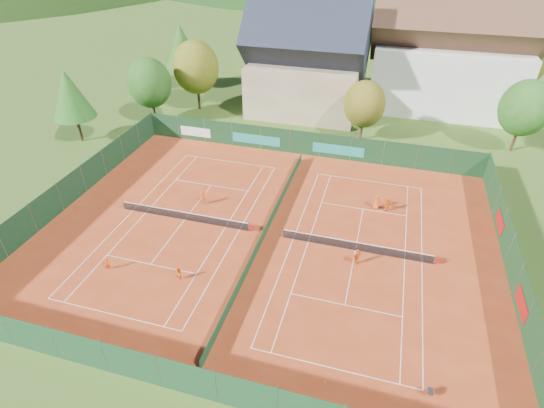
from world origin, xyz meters
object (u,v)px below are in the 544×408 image
(player_right_near, at_px, (357,257))
(player_right_far_b, at_px, (388,204))
(player_left_near, at_px, (107,264))
(chalet, at_px, (307,64))
(player_left_far, at_px, (203,198))
(ball_hopper, at_px, (430,391))
(hotel_block_a, at_px, (450,57))
(player_left_mid, at_px, (178,274))
(player_right_far_a, at_px, (377,202))

(player_right_near, height_order, player_right_far_b, player_right_near)
(player_left_near, height_order, player_right_near, player_right_near)
(chalet, distance_m, player_left_far, 28.02)
(ball_hopper, height_order, player_right_near, player_right_near)
(hotel_block_a, distance_m, player_left_mid, 48.64)
(player_right_far_a, relative_size, player_right_far_b, 1.05)
(chalet, height_order, ball_hopper, chalet)
(hotel_block_a, xyz_separation_m, player_left_near, (-26.95, -43.88, -6.78))
(ball_hopper, distance_m, player_right_far_a, 19.62)
(player_right_far_a, bearing_deg, player_left_far, 20.46)
(chalet, bearing_deg, player_right_far_b, -60.38)
(hotel_block_a, relative_size, player_left_far, 14.79)
(player_right_near, relative_size, player_right_far_b, 1.04)
(player_left_mid, relative_size, player_right_far_b, 0.84)
(hotel_block_a, height_order, player_right_far_b, hotel_block_a)
(chalet, distance_m, player_right_far_b, 27.38)
(hotel_block_a, xyz_separation_m, player_right_near, (-7.76, -37.71, -6.61))
(ball_hopper, relative_size, player_left_near, 0.67)
(hotel_block_a, relative_size, player_right_far_b, 14.67)
(player_left_far, bearing_deg, player_left_near, 80.77)
(player_right_far_a, bearing_deg, player_right_near, 91.01)
(chalet, height_order, player_left_near, chalet)
(ball_hopper, bearing_deg, player_right_far_b, 100.63)
(ball_hopper, height_order, player_left_far, player_left_far)
(hotel_block_a, distance_m, player_right_far_b, 30.54)
(player_right_far_a, bearing_deg, player_left_near, 43.40)
(player_right_far_b, bearing_deg, player_left_near, 35.36)
(hotel_block_a, height_order, player_right_far_a, hotel_block_a)
(player_right_near, bearing_deg, player_right_far_b, 25.09)
(player_left_near, distance_m, player_left_mid, 6.06)
(chalet, distance_m, player_left_near, 39.17)
(player_left_mid, bearing_deg, player_right_far_a, 83.86)
(hotel_block_a, height_order, player_left_near, hotel_block_a)
(hotel_block_a, bearing_deg, player_right_far_a, -103.20)
(player_left_near, bearing_deg, player_right_near, -11.34)
(player_left_near, distance_m, player_right_far_a, 24.92)
(hotel_block_a, height_order, ball_hopper, hotel_block_a)
(hotel_block_a, relative_size, player_right_near, 14.04)
(chalet, xyz_separation_m, player_left_near, (-7.95, -37.88, -6.02))
(player_right_far_b, bearing_deg, player_left_far, 12.92)
(chalet, bearing_deg, hotel_block_a, 17.53)
(player_left_mid, bearing_deg, hotel_block_a, 102.80)
(ball_hopper, height_order, player_left_near, player_left_near)
(chalet, bearing_deg, player_left_near, -101.85)
(player_left_near, xyz_separation_m, player_left_mid, (6.04, 0.49, 0.02))
(player_right_near, distance_m, player_right_far_a, 8.60)
(chalet, distance_m, player_left_mid, 37.92)
(player_right_near, bearing_deg, hotel_block_a, 26.62)
(chalet, bearing_deg, player_right_far_a, -62.29)
(player_left_near, xyz_separation_m, player_right_near, (19.18, 6.17, 0.17))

